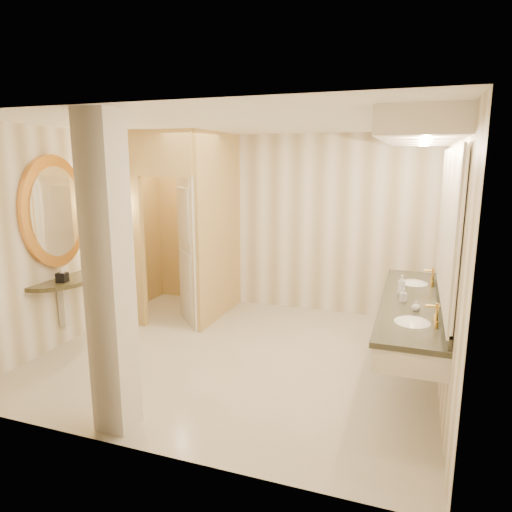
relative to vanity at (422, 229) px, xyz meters
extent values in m
plane|color=beige|center=(-1.98, -0.07, -1.63)|extent=(4.50, 4.50, 0.00)
plane|color=white|center=(-1.98, -0.07, 1.07)|extent=(4.50, 4.50, 0.00)
cube|color=white|center=(-1.98, 1.93, -0.28)|extent=(4.50, 0.02, 2.70)
cube|color=white|center=(-1.98, -2.07, -0.28)|extent=(4.50, 0.02, 2.70)
cube|color=white|center=(-4.23, -0.07, -0.28)|extent=(0.02, 4.00, 2.70)
cube|color=white|center=(0.27, -0.07, -0.28)|extent=(0.02, 4.00, 2.70)
cube|color=#DAC472|center=(-2.78, 1.18, -0.28)|extent=(0.10, 1.50, 2.70)
cube|color=#DAC472|center=(-3.90, 0.43, -0.28)|extent=(0.65, 0.10, 2.70)
cube|color=#DAC472|center=(-3.18, 0.43, 0.77)|extent=(0.80, 0.10, 0.60)
cube|color=silver|center=(-3.05, 0.72, -0.58)|extent=(0.58, 0.62, 2.10)
cylinder|color=gold|center=(-3.90, 0.36, -0.08)|extent=(0.03, 0.03, 0.30)
cone|color=silver|center=(-3.90, 0.36, 0.12)|extent=(0.14, 0.14, 0.14)
cube|color=silver|center=(-0.03, 0.00, -0.90)|extent=(0.60, 2.61, 0.24)
cube|color=black|center=(-0.03, 0.00, -0.78)|extent=(0.64, 2.65, 0.05)
cube|color=black|center=(0.25, 0.00, -0.71)|extent=(0.03, 2.61, 0.10)
ellipsoid|color=white|center=(-0.03, -0.71, -0.80)|extent=(0.40, 0.44, 0.15)
cylinder|color=gold|center=(0.17, -0.71, -0.67)|extent=(0.03, 0.03, 0.22)
ellipsoid|color=white|center=(-0.03, 0.71, -0.80)|extent=(0.40, 0.44, 0.15)
cylinder|color=gold|center=(0.17, 0.71, -0.67)|extent=(0.03, 0.03, 0.22)
cube|color=white|center=(0.25, 0.00, 0.07)|extent=(0.03, 2.61, 1.40)
cube|color=silver|center=(-0.03, 0.00, 0.96)|extent=(0.75, 2.81, 0.22)
cylinder|color=black|center=(-4.21, -0.50, -0.78)|extent=(1.04, 1.04, 0.05)
cube|color=silver|center=(-4.17, -0.50, -1.08)|extent=(0.10, 0.10, 0.60)
cylinder|color=gold|center=(-4.19, -0.50, 0.07)|extent=(0.07, 1.04, 1.04)
cylinder|color=white|center=(-4.15, -0.50, 0.07)|extent=(0.02, 0.83, 0.83)
cube|color=silver|center=(-2.43, -1.82, -0.28)|extent=(0.30, 0.30, 2.70)
cube|color=black|center=(-4.01, -0.65, -0.70)|extent=(0.14, 0.14, 0.12)
imported|color=white|center=(-3.21, 1.68, -1.28)|extent=(0.54, 0.75, 0.69)
imported|color=beige|center=(-0.13, -0.10, -0.69)|extent=(0.08, 0.08, 0.14)
imported|color=silver|center=(0.00, -0.38, -0.70)|extent=(0.11, 0.11, 0.10)
imported|color=#C6B28C|center=(-0.16, 0.16, -0.65)|extent=(0.09, 0.09, 0.22)
camera|label=1|loc=(-0.07, -4.87, 0.67)|focal=32.00mm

